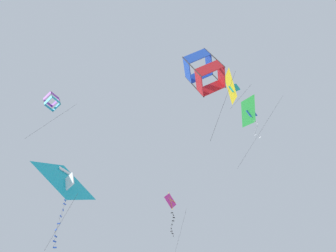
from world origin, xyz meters
TOP-DOWN VIEW (x-y plane):
  - kite_delta_low_drifter at (1.92, 7.71)m, footprint 4.63×4.05m
  - kite_diamond_near_left at (-5.24, 5.23)m, footprint 1.22×1.59m
  - kite_box_far_centre at (-6.08, -5.87)m, footprint 2.20×2.43m
  - kite_delta_upper_right at (2.77, 4.27)m, footprint 2.63×2.58m
  - kite_box_highest at (5.13, -2.19)m, footprint 2.80×2.38m
  - kite_delta_near_right at (-2.83, -4.71)m, footprint 1.51×3.24m

SIDE VIEW (x-z plane):
  - kite_delta_near_right at x=-2.83m, z-range 13.14..18.24m
  - kite_diamond_near_left at x=-5.24m, z-range 16.34..23.09m
  - kite_box_highest at x=5.13m, z-range 16.24..23.31m
  - kite_box_far_centre at x=-6.08m, z-range 20.76..26.86m
  - kite_delta_upper_right at x=2.77m, z-range 23.78..28.39m
  - kite_delta_low_drifter at x=1.92m, z-range 22.25..30.53m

